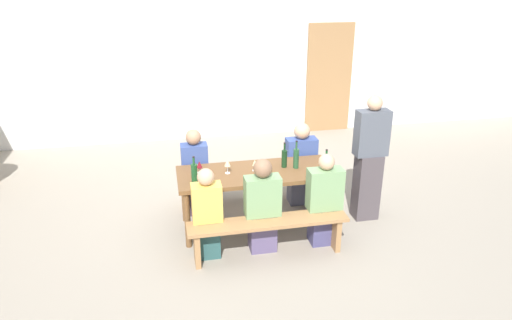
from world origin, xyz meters
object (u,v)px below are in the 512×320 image
seated_guest_near_0 (207,215)px  standing_host (369,161)px  bench_near (268,228)px  wine_bottle_2 (296,158)px  wine_glass_0 (227,163)px  bench_far (246,179)px  seated_guest_far_0 (195,174)px  wine_bottle_0 (326,165)px  tasting_table (256,178)px  wooden_door (329,78)px  seated_guest_far_1 (301,166)px  wine_bottle_3 (194,173)px  wine_glass_3 (199,165)px  wine_glass_2 (264,163)px  seated_guest_near_1 (262,208)px  wine_bottle_1 (284,158)px  seated_guest_near_2 (324,202)px  wine_glass_1 (255,163)px

seated_guest_near_0 → standing_host: size_ratio=0.65×
bench_near → wine_bottle_2: size_ratio=5.07×
wine_bottle_2 → wine_glass_0: bearing=179.6°
bench_far → seated_guest_far_0: (-0.70, -0.15, 0.21)m
wine_bottle_0 → tasting_table: bearing=161.3°
wooden_door → seated_guest_far_1: wooden_door is taller
bench_near → bench_far: size_ratio=1.00×
bench_near → wine_bottle_3: bearing=146.5°
standing_host → wine_glass_3: bearing=-3.9°
wine_bottle_3 → wine_glass_3: wine_bottle_3 is taller
tasting_table → bench_far: size_ratio=1.06×
bench_near → wine_glass_2: bearing=81.9°
bench_far → seated_guest_far_0: 0.74m
wine_glass_3 → seated_guest_near_1: 0.94m
wine_bottle_1 → seated_guest_near_2: size_ratio=0.29×
wine_glass_2 → tasting_table: bearing=153.0°
tasting_table → wine_glass_2: wine_glass_2 is taller
seated_guest_near_1 → seated_guest_near_2: 0.73m
seated_guest_near_1 → seated_guest_far_1: bearing=-36.1°
tasting_table → wine_bottle_3: wine_bottle_3 is taller
bench_far → wine_bottle_1: size_ratio=5.58×
tasting_table → wine_glass_0: wine_glass_0 is taller
tasting_table → seated_guest_far_0: size_ratio=1.63×
wine_bottle_1 → standing_host: (1.07, -0.12, -0.08)m
wine_bottle_0 → seated_guest_near_2: 0.45m
wine_glass_2 → seated_guest_far_1: (0.64, 0.57, -0.32)m
wooden_door → bench_near: 4.70m
tasting_table → seated_guest_near_2: size_ratio=1.69×
wine_bottle_1 → seated_guest_near_1: bearing=-124.3°
wine_bottle_3 → bench_far: bearing=48.3°
wine_glass_1 → bench_far: bearing=89.2°
bench_near → wine_bottle_1: size_ratio=5.58×
wine_glass_3 → seated_guest_near_0: seated_guest_near_0 is taller
wine_bottle_3 → standing_host: size_ratio=0.20×
tasting_table → wine_bottle_3: (-0.75, -0.17, 0.21)m
wine_bottle_3 → seated_guest_near_0: size_ratio=0.30×
wine_bottle_3 → seated_guest_near_2: (1.45, -0.35, -0.35)m
seated_guest_near_2 → wine_glass_3: bearing=65.9°
bench_far → wine_glass_3: wine_glass_3 is taller
bench_near → wine_bottle_2: (0.50, 0.68, 0.53)m
wine_bottle_2 → seated_guest_near_0: wine_bottle_2 is taller
tasting_table → seated_guest_far_1: (0.73, 0.52, -0.12)m
seated_guest_near_1 → wine_glass_3: bearing=46.2°
tasting_table → wine_glass_3: wine_glass_3 is taller
seated_guest_near_1 → seated_guest_far_1: size_ratio=0.97×
tasting_table → wine_bottle_3: size_ratio=5.85×
seated_guest_near_1 → seated_guest_far_1: seated_guest_far_1 is taller
wine_glass_3 → wine_glass_1: bearing=-5.2°
wooden_door → wine_glass_0: bearing=-126.1°
wine_bottle_0 → wine_bottle_3: bearing=176.5°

